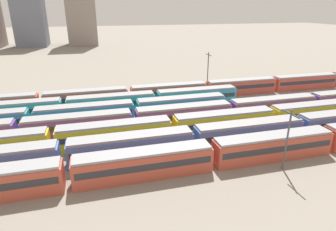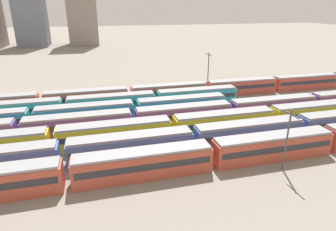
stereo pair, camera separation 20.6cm
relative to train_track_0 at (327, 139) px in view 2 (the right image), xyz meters
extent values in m
plane|color=gray|center=(-45.14, 15.60, -1.90)|extent=(600.00, 600.00, 0.00)
cube|color=#BC4C38|center=(-28.35, 0.00, -0.20)|extent=(18.00, 3.00, 3.40)
cube|color=#2D2D33|center=(-28.35, 0.00, 0.20)|extent=(17.20, 3.06, 0.90)
cube|color=#939399|center=(-28.35, 0.00, 1.67)|extent=(17.60, 2.70, 0.35)
cube|color=#BC4C38|center=(-9.45, 0.00, -0.20)|extent=(18.00, 3.00, 3.40)
cube|color=#2D2D33|center=(-9.45, 0.00, 0.20)|extent=(17.20, 3.06, 0.90)
cube|color=#939399|center=(-9.45, 0.00, 1.67)|extent=(17.60, 2.70, 0.35)
cube|color=#4C70BC|center=(-29.21, 5.20, -0.20)|extent=(18.00, 3.00, 3.40)
cube|color=#2D2D33|center=(-29.21, 5.20, 0.20)|extent=(17.20, 3.06, 0.90)
cube|color=#939399|center=(-29.21, 5.20, 1.67)|extent=(17.60, 2.70, 0.35)
cube|color=#4C70BC|center=(-10.31, 5.20, -0.20)|extent=(18.00, 3.00, 3.40)
cube|color=#2D2D33|center=(-10.31, 5.20, 0.20)|extent=(17.20, 3.06, 0.90)
cube|color=#939399|center=(-10.31, 5.20, 1.67)|extent=(17.60, 2.70, 0.35)
cube|color=yellow|center=(-31.11, 10.40, -0.20)|extent=(18.00, 3.00, 3.40)
cube|color=#2D2D33|center=(-31.11, 10.40, 0.20)|extent=(17.20, 3.06, 0.90)
cube|color=#939399|center=(-31.11, 10.40, 1.67)|extent=(17.60, 2.70, 0.35)
cube|color=yellow|center=(-12.21, 10.40, -0.20)|extent=(18.00, 3.00, 3.40)
cube|color=#2D2D33|center=(-12.21, 10.40, 0.20)|extent=(17.20, 3.06, 0.90)
cube|color=#939399|center=(-12.21, 10.40, 1.67)|extent=(17.60, 2.70, 0.35)
cube|color=yellow|center=(6.69, 10.40, -0.20)|extent=(18.00, 3.00, 3.40)
cube|color=#2D2D33|center=(6.69, 10.40, 0.20)|extent=(17.20, 3.06, 0.90)
cube|color=#939399|center=(6.69, 10.40, 1.67)|extent=(17.60, 2.70, 0.35)
cube|color=#6B429E|center=(-36.81, 15.60, -0.20)|extent=(18.00, 3.00, 3.40)
cube|color=#2D2D33|center=(-36.81, 15.60, 0.20)|extent=(17.20, 3.06, 0.90)
cube|color=#939399|center=(-36.81, 15.60, 1.67)|extent=(17.60, 2.70, 0.35)
cube|color=#6B429E|center=(-17.91, 15.60, -0.20)|extent=(18.00, 3.00, 3.40)
cube|color=#2D2D33|center=(-17.91, 15.60, 0.20)|extent=(17.20, 3.06, 0.90)
cube|color=#939399|center=(-17.91, 15.60, 1.67)|extent=(17.60, 2.70, 0.35)
cube|color=#6B429E|center=(0.99, 15.60, -0.20)|extent=(18.00, 3.00, 3.40)
cube|color=#2D2D33|center=(0.99, 15.60, 0.20)|extent=(17.20, 3.06, 0.90)
cube|color=#939399|center=(0.99, 15.60, 1.67)|extent=(17.60, 2.70, 0.35)
cube|color=teal|center=(-35.71, 20.80, -0.20)|extent=(18.00, 3.00, 3.40)
cube|color=#2D2D33|center=(-35.71, 20.80, 0.20)|extent=(17.20, 3.06, 0.90)
cube|color=#939399|center=(-35.71, 20.80, 1.67)|extent=(17.60, 2.70, 0.35)
cube|color=teal|center=(-16.81, 20.80, -0.20)|extent=(18.00, 3.00, 3.40)
cube|color=#2D2D33|center=(-16.81, 20.80, 0.20)|extent=(17.20, 3.06, 0.90)
cube|color=#939399|center=(-16.81, 20.80, 1.67)|extent=(17.60, 2.70, 0.35)
cube|color=teal|center=(-49.31, 26.00, -0.20)|extent=(18.00, 3.00, 3.40)
cube|color=#2D2D33|center=(-49.31, 26.00, 0.20)|extent=(17.20, 3.06, 0.90)
cube|color=#939399|center=(-49.31, 26.00, 1.67)|extent=(17.60, 2.70, 0.35)
cube|color=teal|center=(-30.41, 26.00, -0.20)|extent=(18.00, 3.00, 3.40)
cube|color=#2D2D33|center=(-30.41, 26.00, 0.20)|extent=(17.20, 3.06, 0.90)
cube|color=#939399|center=(-30.41, 26.00, 1.67)|extent=(17.60, 2.70, 0.35)
cube|color=teal|center=(-11.51, 26.00, -0.20)|extent=(18.00, 3.00, 3.40)
cube|color=#2D2D33|center=(-11.51, 26.00, 0.20)|extent=(17.20, 3.06, 0.90)
cube|color=#939399|center=(-11.51, 26.00, 1.67)|extent=(17.60, 2.70, 0.35)
cube|color=#BC4C38|center=(-35.51, 31.20, -0.20)|extent=(18.00, 3.00, 3.40)
cube|color=#2D2D33|center=(-35.51, 31.20, 0.20)|extent=(17.20, 3.06, 0.90)
cube|color=#939399|center=(-35.51, 31.20, 1.67)|extent=(17.60, 2.70, 0.35)
cube|color=#BC4C38|center=(-16.61, 31.20, -0.20)|extent=(18.00, 3.00, 3.40)
cube|color=#2D2D33|center=(-16.61, 31.20, 0.20)|extent=(17.20, 3.06, 0.90)
cube|color=#939399|center=(-16.61, 31.20, 1.67)|extent=(17.60, 2.70, 0.35)
cube|color=#BC4C38|center=(2.29, 31.20, -0.20)|extent=(18.00, 3.00, 3.40)
cube|color=#2D2D33|center=(2.29, 31.20, 0.20)|extent=(17.20, 3.06, 0.90)
cube|color=#939399|center=(2.29, 31.20, 1.67)|extent=(17.60, 2.70, 0.35)
cube|color=#BC4C38|center=(21.19, 31.20, -0.20)|extent=(18.00, 3.00, 3.40)
cube|color=#2D2D33|center=(21.19, 31.20, 0.20)|extent=(17.20, 3.06, 0.90)
cube|color=#939399|center=(21.19, 31.20, 1.67)|extent=(17.60, 2.70, 0.35)
cylinder|color=#4C4C51|center=(-5.76, 34.00, 3.26)|extent=(0.24, 0.24, 10.32)
cube|color=#47474C|center=(-5.76, 34.00, 7.81)|extent=(0.16, 3.20, 0.16)
cylinder|color=#4C4C51|center=(-9.73, -3.12, 2.41)|extent=(0.24, 0.24, 8.62)
cube|color=#47474C|center=(-9.73, -3.12, 6.12)|extent=(0.16, 3.20, 0.16)
cube|color=slate|center=(-63.78, 146.01, 16.88)|extent=(15.42, 17.06, 37.57)
cube|color=gray|center=(-36.80, 146.01, 18.75)|extent=(15.61, 20.67, 41.31)
camera|label=1|loc=(-33.74, -32.11, 18.96)|focal=30.71mm
camera|label=2|loc=(-33.54, -32.16, 18.96)|focal=30.71mm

